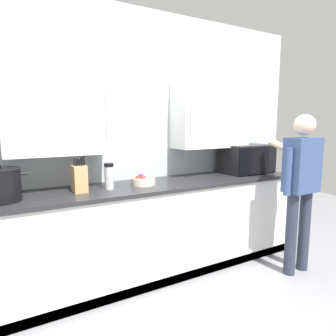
# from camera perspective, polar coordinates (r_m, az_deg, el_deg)

# --- Properties ---
(ground_plane) EXTENTS (9.65, 9.65, 0.00)m
(ground_plane) POSITION_cam_1_polar(r_m,az_deg,el_deg) (2.62, 6.53, -26.38)
(ground_plane) COLOR gray
(back_wall_tiled) EXTENTS (4.16, 0.44, 2.63)m
(back_wall_tiled) POSITION_cam_1_polar(r_m,az_deg,el_deg) (3.15, -5.65, 6.74)
(back_wall_tiled) COLOR #B2BCC1
(back_wall_tiled) RESTS_ON ground_plane
(counter_unit) EXTENTS (3.32, 0.65, 0.91)m
(counter_unit) POSITION_cam_1_polar(r_m,az_deg,el_deg) (3.05, -2.95, -11.46)
(counter_unit) COLOR white
(counter_unit) RESTS_ON ground_plane
(microwave_oven) EXTENTS (0.57, 0.43, 0.33)m
(microwave_oven) POSITION_cam_1_polar(r_m,az_deg,el_deg) (3.66, 14.30, 1.66)
(microwave_oven) COLOR black
(microwave_oven) RESTS_ON counter_unit
(stock_pot) EXTENTS (0.39, 0.29, 0.28)m
(stock_pot) POSITION_cam_1_polar(r_m,az_deg,el_deg) (2.57, -29.09, -2.86)
(stock_pot) COLOR black
(stock_pot) RESTS_ON counter_unit
(knife_block) EXTENTS (0.11, 0.15, 0.31)m
(knife_block) POSITION_cam_1_polar(r_m,az_deg,el_deg) (2.66, -16.38, -1.91)
(knife_block) COLOR tan
(knife_block) RESTS_ON counter_unit
(thermos_flask) EXTENTS (0.08, 0.08, 0.23)m
(thermos_flask) POSITION_cam_1_polar(r_m,az_deg,el_deg) (2.71, -11.05, -1.52)
(thermos_flask) COLOR #B7BABF
(thermos_flask) RESTS_ON counter_unit
(fruit_bowl) EXTENTS (0.23, 0.23, 0.10)m
(fruit_bowl) POSITION_cam_1_polar(r_m,az_deg,el_deg) (2.88, -4.75, -2.33)
(fruit_bowl) COLOR beige
(fruit_bowl) RESTS_ON counter_unit
(person_figure) EXTENTS (0.44, 0.55, 1.58)m
(person_figure) POSITION_cam_1_polar(r_m,az_deg,el_deg) (3.22, 23.67, -2.13)
(person_figure) COLOR #282D3D
(person_figure) RESTS_ON ground_plane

